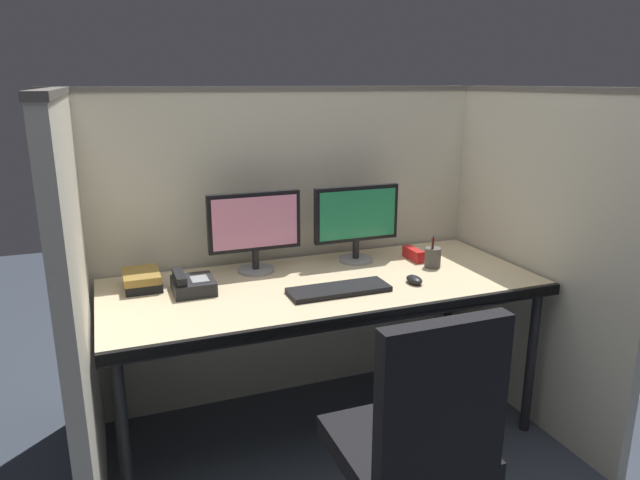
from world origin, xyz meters
TOP-DOWN VIEW (x-y plane):
  - ground_plane at (0.00, 0.00)m, footprint 8.00×8.00m
  - cubicle_partition_rear at (0.00, 0.74)m, footprint 2.21×0.06m
  - cubicle_partition_left at (-0.99, 0.20)m, footprint 0.06×1.41m
  - cubicle_partition_right at (0.99, 0.20)m, footprint 0.06×1.41m
  - desk at (0.00, 0.29)m, footprint 1.90×0.80m
  - monitor_left at (-0.24, 0.55)m, footprint 0.43×0.17m
  - monitor_right at (0.26, 0.54)m, footprint 0.43×0.17m
  - keyboard_main at (0.01, 0.16)m, footprint 0.43×0.15m
  - computer_mouse at (0.36, 0.14)m, footprint 0.06×0.10m
  - book_stack at (-0.75, 0.51)m, footprint 0.15×0.21m
  - desk_phone at (-0.56, 0.38)m, footprint 0.17×0.19m
  - pen_cup at (0.56, 0.31)m, footprint 0.08×0.08m
  - red_stapler at (0.54, 0.45)m, footprint 0.04×0.15m

SIDE VIEW (x-z plane):
  - ground_plane at x=0.00m, z-range 0.00..0.00m
  - desk at x=0.00m, z-range 0.32..1.06m
  - keyboard_main at x=0.01m, z-range 0.74..0.76m
  - computer_mouse at x=0.36m, z-range 0.74..0.77m
  - red_stapler at x=0.54m, z-range 0.74..0.80m
  - desk_phone at x=-0.56m, z-range 0.73..0.82m
  - book_stack at x=-0.75m, z-range 0.74..0.81m
  - pen_cup at x=0.56m, z-range 0.71..0.87m
  - cubicle_partition_rear at x=0.00m, z-range 0.00..1.58m
  - cubicle_partition_left at x=-0.99m, z-range 0.00..1.58m
  - cubicle_partition_right at x=0.99m, z-range 0.00..1.58m
  - monitor_left at x=-0.24m, z-range 0.77..1.14m
  - monitor_right at x=0.26m, z-range 0.77..1.14m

